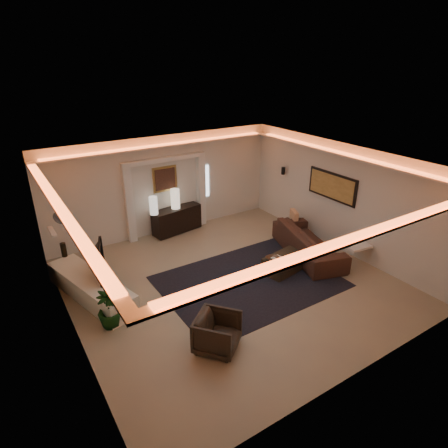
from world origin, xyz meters
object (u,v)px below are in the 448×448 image
sofa (308,242)px  armchair (217,333)px  console (177,220)px  coffee_table (285,263)px

sofa → armchair: size_ratio=3.35×
console → sofa: 3.94m
sofa → coffee_table: 1.13m
coffee_table → armchair: armchair is taller
coffee_table → armchair: bearing=-162.7°
console → coffee_table: (1.24, -3.50, -0.20)m
console → sofa: console is taller
console → sofa: bearing=-63.1°
armchair → sofa: bearing=-15.5°
sofa → armchair: 4.31m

